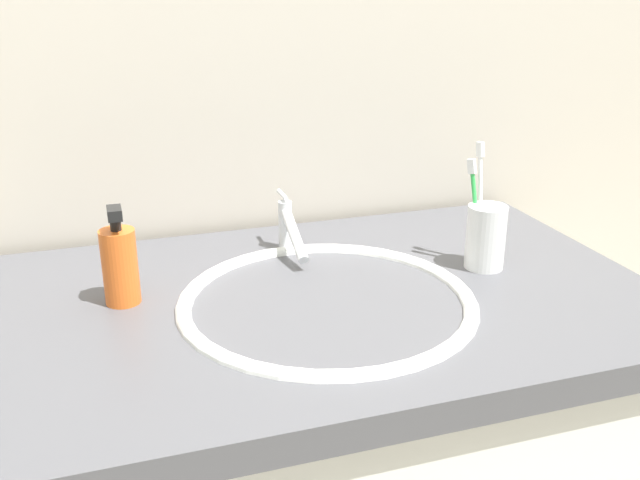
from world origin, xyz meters
TOP-DOWN VIEW (x-y plane):
  - tiled_wall_back at (0.00, 0.36)m, footprint 2.24×0.04m
  - sink_basin at (-0.00, -0.03)m, footprint 0.45×0.45m
  - faucet at (-0.00, 0.18)m, footprint 0.02×0.16m
  - toothbrush_cup at (0.29, 0.02)m, footprint 0.06×0.06m
  - toothbrush_white at (0.30, 0.05)m, footprint 0.02×0.03m
  - toothbrush_green at (0.28, 0.04)m, footprint 0.03×0.04m
  - soap_dispenser at (-0.29, 0.06)m, footprint 0.05×0.06m

SIDE VIEW (x-z plane):
  - sink_basin at x=0.00m, z-range 0.74..0.87m
  - faucet at x=0.00m, z-range 0.85..0.95m
  - toothbrush_cup at x=0.29m, z-range 0.85..0.96m
  - soap_dispenser at x=-0.29m, z-range 0.83..0.99m
  - toothbrush_green at x=0.28m, z-range 0.87..1.04m
  - toothbrush_white at x=0.30m, z-range 0.87..1.07m
  - tiled_wall_back at x=0.00m, z-range 0.00..2.40m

